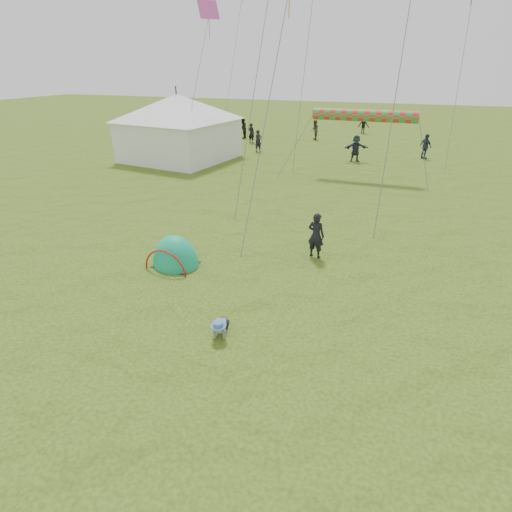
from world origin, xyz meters
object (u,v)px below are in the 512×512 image
(popup_tent, at_px, (176,265))
(crawling_toddler, at_px, (220,326))
(event_marquee, at_px, (179,125))
(standing_adult, at_px, (316,235))

(popup_tent, bearing_deg, crawling_toddler, -40.74)
(crawling_toddler, distance_m, event_marquee, 20.64)
(standing_adult, distance_m, event_marquee, 17.33)
(standing_adult, bearing_deg, popup_tent, 39.66)
(crawling_toddler, height_order, event_marquee, event_marquee)
(event_marquee, bearing_deg, crawling_toddler, -49.59)
(standing_adult, bearing_deg, event_marquee, -33.22)
(crawling_toddler, relative_size, popup_tent, 0.33)
(crawling_toddler, xyz_separation_m, standing_adult, (1.18, 5.10, 0.53))
(event_marquee, bearing_deg, standing_adult, -37.13)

